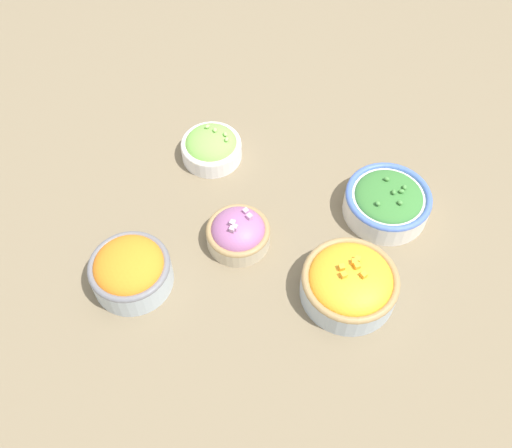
{
  "coord_description": "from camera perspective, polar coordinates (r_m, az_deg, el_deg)",
  "views": [
    {
      "loc": [
        -0.19,
        0.52,
        0.84
      ],
      "look_at": [
        0.0,
        0.0,
        0.03
      ],
      "focal_mm": 40.0,
      "sensor_mm": 36.0,
      "label": 1
    }
  ],
  "objects": [
    {
      "name": "bowl_squash",
      "position": [
        0.93,
        9.35,
        -5.79
      ],
      "size": [
        0.16,
        0.16,
        0.08
      ],
      "color": "#B2C1CC",
      "rests_on": "ground_plane"
    },
    {
      "name": "bowl_carrots",
      "position": [
        0.94,
        -12.47,
        -4.47
      ],
      "size": [
        0.13,
        0.13,
        0.08
      ],
      "color": "#B2C1CC",
      "rests_on": "ground_plane"
    },
    {
      "name": "bowl_broccoli",
      "position": [
        1.03,
        13.0,
        2.26
      ],
      "size": [
        0.15,
        0.15,
        0.06
      ],
      "color": "silver",
      "rests_on": "ground_plane"
    },
    {
      "name": "ground_plane",
      "position": [
        1.0,
        -0.0,
        -0.97
      ],
      "size": [
        3.0,
        3.0,
        0.0
      ],
      "primitive_type": "plane",
      "color": "#75664C"
    },
    {
      "name": "bowl_lettuce",
      "position": [
        1.1,
        -4.49,
        7.72
      ],
      "size": [
        0.12,
        0.12,
        0.06
      ],
      "color": "white",
      "rests_on": "ground_plane"
    },
    {
      "name": "bowl_red_onion",
      "position": [
        0.97,
        -1.8,
        -0.85
      ],
      "size": [
        0.11,
        0.11,
        0.07
      ],
      "color": "beige",
      "rests_on": "ground_plane"
    }
  ]
}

